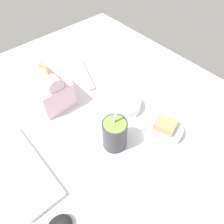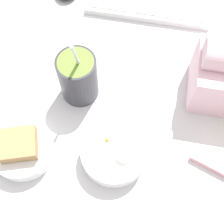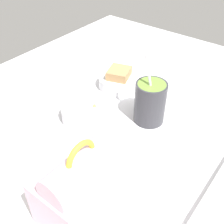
{
  "view_description": "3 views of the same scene",
  "coord_description": "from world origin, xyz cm",
  "px_view_note": "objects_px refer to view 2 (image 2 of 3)",
  "views": [
    {
      "loc": [
        -41.55,
        34.15,
        69.2
      ],
      "look_at": [
        -1.82,
        -0.62,
        7.0
      ],
      "focal_mm": 35.0,
      "sensor_mm": 36.0,
      "label": 1
    },
    {
      "loc": [
        3.26,
        -28.28,
        65.9
      ],
      "look_at": [
        -1.82,
        -0.62,
        7.0
      ],
      "focal_mm": 50.0,
      "sensor_mm": 36.0,
      "label": 2
    },
    {
      "loc": [
        44.14,
        35.11,
        53.36
      ],
      "look_at": [
        -1.82,
        -0.62,
        7.0
      ],
      "focal_mm": 45.0,
      "sensor_mm": 36.0,
      "label": 3
    }
  ],
  "objects_px": {
    "soup_cup": "(78,77)",
    "keyboard": "(149,3)",
    "bento_bowl_snacks": "(114,153)",
    "bento_bowl_sandwich": "(22,149)"
  },
  "relations": [
    {
      "from": "bento_bowl_sandwich",
      "to": "bento_bowl_snacks",
      "type": "distance_m",
      "value": 0.19
    },
    {
      "from": "keyboard",
      "to": "bento_bowl_snacks",
      "type": "xyz_separation_m",
      "value": [
        -0.02,
        -0.44,
        0.01
      ]
    },
    {
      "from": "soup_cup",
      "to": "bento_bowl_sandwich",
      "type": "bearing_deg",
      "value": -116.66
    },
    {
      "from": "bento_bowl_sandwich",
      "to": "bento_bowl_snacks",
      "type": "height_order",
      "value": "bento_bowl_sandwich"
    },
    {
      "from": "soup_cup",
      "to": "bento_bowl_sandwich",
      "type": "distance_m",
      "value": 0.19
    },
    {
      "from": "keyboard",
      "to": "soup_cup",
      "type": "distance_m",
      "value": 0.32
    },
    {
      "from": "soup_cup",
      "to": "bento_bowl_snacks",
      "type": "xyz_separation_m",
      "value": [
        0.1,
        -0.14,
        -0.04
      ]
    },
    {
      "from": "keyboard",
      "to": "bento_bowl_snacks",
      "type": "height_order",
      "value": "bento_bowl_snacks"
    },
    {
      "from": "soup_cup",
      "to": "bento_bowl_snacks",
      "type": "height_order",
      "value": "soup_cup"
    },
    {
      "from": "soup_cup",
      "to": "keyboard",
      "type": "bearing_deg",
      "value": 67.5
    }
  ]
}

